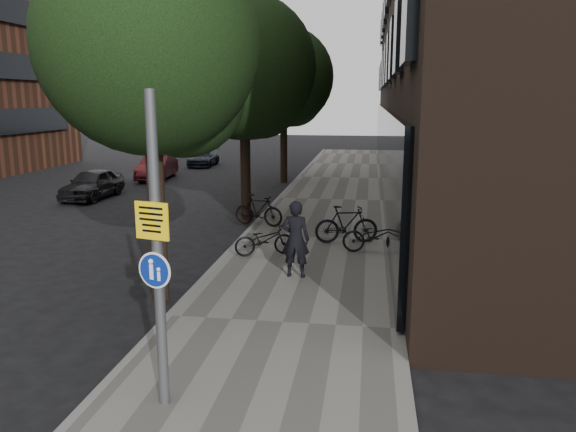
% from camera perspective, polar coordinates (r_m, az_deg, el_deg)
% --- Properties ---
extents(ground, '(120.00, 120.00, 0.00)m').
position_cam_1_polar(ground, '(7.96, -6.38, -20.49)').
color(ground, black).
rests_on(ground, ground).
extents(sidewalk, '(4.50, 60.00, 0.12)m').
position_cam_1_polar(sidewalk, '(17.09, 2.91, -2.35)').
color(sidewalk, slate).
rests_on(sidewalk, ground).
extents(curb_edge, '(0.15, 60.00, 0.13)m').
position_cam_1_polar(curb_edge, '(17.43, -4.48, -2.07)').
color(curb_edge, slate).
rests_on(curb_edge, ground).
extents(street_tree_near, '(4.40, 4.40, 7.50)m').
position_cam_1_polar(street_tree_near, '(11.97, -13.34, 15.66)').
color(street_tree_near, black).
rests_on(street_tree_near, ground).
extents(street_tree_mid, '(5.00, 5.00, 7.80)m').
position_cam_1_polar(street_tree_mid, '(20.12, -4.20, 14.29)').
color(street_tree_mid, black).
rests_on(street_tree_mid, ground).
extents(street_tree_far, '(5.00, 5.00, 7.80)m').
position_cam_1_polar(street_tree_far, '(28.97, -0.26, 13.57)').
color(street_tree_far, black).
rests_on(street_tree_far, ground).
extents(signpost, '(0.48, 0.15, 4.25)m').
position_cam_1_polar(signpost, '(7.55, -13.12, -3.71)').
color(signpost, '#595B5E').
rests_on(signpost, sidewalk).
extents(pedestrian, '(0.69, 0.47, 1.82)m').
position_cam_1_polar(pedestrian, '(13.12, 0.77, -2.35)').
color(pedestrian, black).
rests_on(pedestrian, sidewalk).
extents(parked_bike_facade_near, '(1.82, 0.72, 0.94)m').
position_cam_1_polar(parked_bike_facade_near, '(15.46, 8.88, -1.98)').
color(parked_bike_facade_near, black).
rests_on(parked_bike_facade_near, sidewalk).
extents(parked_bike_facade_far, '(1.91, 0.92, 1.11)m').
position_cam_1_polar(parked_bike_facade_far, '(16.36, 5.95, -0.84)').
color(parked_bike_facade_far, black).
rests_on(parked_bike_facade_far, sidewalk).
extents(parked_bike_curb_near, '(1.72, 1.16, 0.85)m').
position_cam_1_polar(parked_bike_curb_near, '(15.04, -2.40, -2.41)').
color(parked_bike_curb_near, black).
rests_on(parked_bike_curb_near, sidewalk).
extents(parked_bike_curb_far, '(1.80, 0.95, 1.04)m').
position_cam_1_polar(parked_bike_curb_far, '(18.52, -3.01, 0.61)').
color(parked_bike_curb_far, black).
rests_on(parked_bike_curb_far, sidewalk).
extents(parked_car_near, '(1.58, 3.77, 1.27)m').
position_cam_1_polar(parked_car_near, '(25.66, -19.27, 3.10)').
color(parked_car_near, black).
rests_on(parked_car_near, ground).
extents(parked_car_mid, '(1.71, 4.00, 1.28)m').
position_cam_1_polar(parked_car_mid, '(30.85, -13.17, 4.83)').
color(parked_car_mid, '#55181A').
rests_on(parked_car_mid, ground).
extents(parked_car_far, '(1.66, 3.72, 1.06)m').
position_cam_1_polar(parked_car_far, '(36.57, -8.58, 5.89)').
color(parked_car_far, black).
rests_on(parked_car_far, ground).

